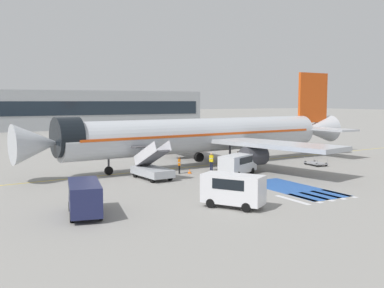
{
  "coord_description": "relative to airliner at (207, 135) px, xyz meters",
  "views": [
    {
      "loc": [
        -24.41,
        -43.2,
        7.35
      ],
      "look_at": [
        -1.21,
        -1.17,
        2.71
      ],
      "focal_mm": 42.0,
      "sensor_mm": 36.0,
      "label": 1
    }
  ],
  "objects": [
    {
      "name": "apron_stand_patch_blue",
      "position": [
        -0.64,
        -15.22,
        -3.48
      ],
      "size": [
        4.15,
        9.28,
        0.01
      ],
      "primitive_type": "cube",
      "color": "#2856A8",
      "rests_on": "ground_plane"
    },
    {
      "name": "traffic_cone_0",
      "position": [
        -4.52,
        -4.2,
        -3.25
      ],
      "size": [
        0.41,
        0.41,
        0.46
      ],
      "color": "orange",
      "rests_on": "ground_plane"
    },
    {
      "name": "apron_leadline_yellow",
      "position": [
        -0.64,
        -0.06,
        -3.48
      ],
      "size": [
        76.2,
        6.9,
        0.01
      ],
      "primitive_type": "cube",
      "rotation": [
        0.0,
        0.0,
        1.66
      ],
      "color": "gold",
      "rests_on": "ground_plane"
    },
    {
      "name": "service_van_1",
      "position": [
        -0.91,
        -7.5,
        -2.24
      ],
      "size": [
        5.12,
        3.8,
        2.06
      ],
      "rotation": [
        0.0,
        0.0,
        5.19
      ],
      "color": "silver",
      "rests_on": "ground_plane"
    },
    {
      "name": "ground_crew_0",
      "position": [
        2.28,
        -2.92,
        -2.46
      ],
      "size": [
        0.46,
        0.3,
        1.77
      ],
      "rotation": [
        0.0,
        0.0,
        3.32
      ],
      "color": "#2D2D33",
      "rests_on": "ground_plane"
    },
    {
      "name": "terminal_building",
      "position": [
        1.67,
        74.16,
        1.49
      ],
      "size": [
        73.47,
        12.1,
        9.93
      ],
      "color": "#9EA3A8",
      "rests_on": "ground_plane"
    },
    {
      "name": "service_van_0",
      "position": [
        -8.87,
        -18.4,
        -2.11
      ],
      "size": [
        3.78,
        4.51,
        2.3
      ],
      "rotation": [
        0.0,
        0.0,
        3.72
      ],
      "color": "silver",
      "rests_on": "ground_plane"
    },
    {
      "name": "ground_plane",
      "position": [
        -1.62,
        -0.44,
        -3.48
      ],
      "size": [
        600.0,
        600.0,
        0.0
      ],
      "primitive_type": "plane",
      "color": "gray"
    },
    {
      "name": "apron_walkway_bar_2",
      "position": [
        -1.24,
        -18.56,
        -3.48
      ],
      "size": [
        0.44,
        3.6,
        0.01
      ],
      "primitive_type": "cube",
      "color": "silver",
      "rests_on": "ground_plane"
    },
    {
      "name": "ground_crew_2",
      "position": [
        -1.53,
        -3.51,
        -2.39
      ],
      "size": [
        0.43,
        0.48,
        1.88
      ],
      "rotation": [
        0.0,
        0.0,
        5.31
      ],
      "color": "#191E38",
      "rests_on": "ground_plane"
    },
    {
      "name": "fuel_tanker",
      "position": [
        5.0,
        21.17,
        -1.67
      ],
      "size": [
        10.55,
        4.15,
        3.57
      ],
      "rotation": [
        0.0,
        0.0,
        1.4
      ],
      "color": "#38383D",
      "rests_on": "ground_plane"
    },
    {
      "name": "service_van_2",
      "position": [
        -18.41,
        -15.6,
        -2.19
      ],
      "size": [
        2.87,
        5.1,
        2.16
      ],
      "rotation": [
        0.0,
        0.0,
        6.07
      ],
      "color": "#1E234C",
      "rests_on": "ground_plane"
    },
    {
      "name": "traffic_cone_1",
      "position": [
        -17.57,
        -10.57,
        -3.16
      ],
      "size": [
        0.57,
        0.57,
        0.64
      ],
      "color": "orange",
      "rests_on": "ground_plane"
    },
    {
      "name": "apron_walkway_bar_1",
      "position": [
        -2.44,
        -18.56,
        -3.48
      ],
      "size": [
        0.44,
        3.6,
        0.01
      ],
      "primitive_type": "cube",
      "color": "silver",
      "rests_on": "ground_plane"
    },
    {
      "name": "boarding_stairs_forward",
      "position": [
        -9.15,
        -5.26,
        -2.52
      ],
      "size": [
        2.61,
        5.38,
        3.76
      ],
      "rotation": [
        0.0,
        0.0,
        0.09
      ],
      "color": "#ADB2BA",
      "rests_on": "ground_plane"
    },
    {
      "name": "apron_walkway_bar_4",
      "position": [
        1.16,
        -18.56,
        -3.48
      ],
      "size": [
        0.44,
        3.6,
        0.01
      ],
      "primitive_type": "cube",
      "color": "silver",
      "rests_on": "ground_plane"
    },
    {
      "name": "ground_crew_1",
      "position": [
        -5.5,
        -3.8,
        -2.49
      ],
      "size": [
        0.43,
        0.49,
        1.73
      ],
      "rotation": [
        0.0,
        0.0,
        4.12
      ],
      "color": "black",
      "rests_on": "ground_plane"
    },
    {
      "name": "baggage_cart",
      "position": [
        10.81,
        -6.11,
        -3.22
      ],
      "size": [
        1.81,
        2.77,
        0.87
      ],
      "rotation": [
        0.0,
        0.0,
        3.02
      ],
      "color": "gray",
      "rests_on": "ground_plane"
    },
    {
      "name": "apron_walkway_bar_3",
      "position": [
        -0.04,
        -18.56,
        -3.48
      ],
      "size": [
        0.44,
        3.6,
        0.01
      ],
      "primitive_type": "cube",
      "color": "silver",
      "rests_on": "ground_plane"
    },
    {
      "name": "airliner",
      "position": [
        0.0,
        0.0,
        0.0
      ],
      "size": [
        42.46,
        31.45,
        11.05
      ],
      "rotation": [
        0.0,
        0.0,
        1.66
      ],
      "color": "#B7BCC4",
      "rests_on": "ground_plane"
    },
    {
      "name": "apron_walkway_bar_0",
      "position": [
        -3.64,
        -18.56,
        -3.48
      ],
      "size": [
        0.44,
        3.6,
        0.01
      ],
      "primitive_type": "cube",
      "color": "silver",
      "rests_on": "ground_plane"
    }
  ]
}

